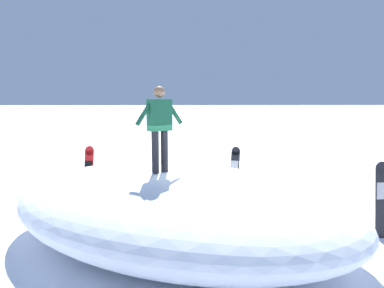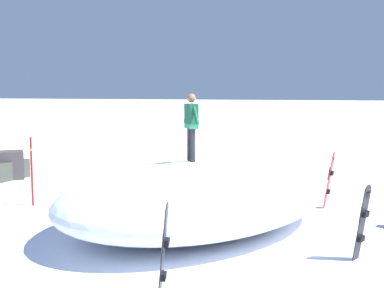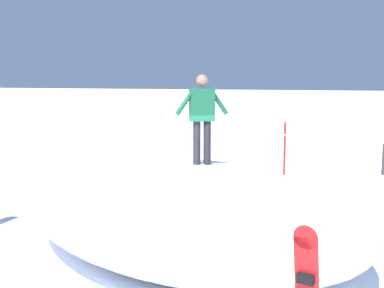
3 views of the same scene
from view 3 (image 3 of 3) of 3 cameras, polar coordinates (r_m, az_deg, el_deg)
name	(u,v)px [view 3 (image 3 of 3)]	position (r m, az deg, el deg)	size (l,w,h in m)	color
ground	(142,254)	(9.44, -5.62, -12.27)	(240.00, 240.00, 0.00)	white
snow_mound	(183,207)	(9.48, -1.04, -7.16)	(7.58, 5.13, 1.58)	white
snowboarder_standing	(202,113)	(9.36, 1.14, 3.52)	(0.91, 0.60, 1.67)	black
backpack_far	(272,200)	(12.62, 9.03, -6.28)	(0.61, 0.32, 0.39)	#4C4C51
trail_marker_pole	(284,156)	(14.09, 10.42, -1.37)	(0.10, 0.10, 1.99)	#A51E19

